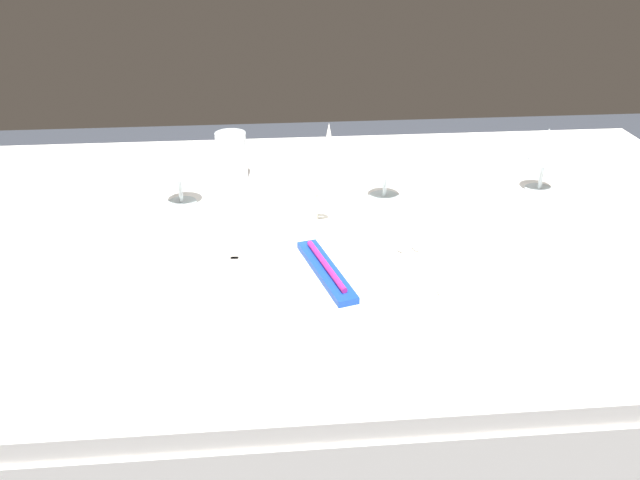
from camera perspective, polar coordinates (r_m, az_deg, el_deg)
The scene contains 13 objects.
dining_table at distance 1.33m, azimuth 1.08°, elevation -1.89°, with size 1.80×1.11×0.74m.
dinner_plate at distance 1.10m, azimuth 0.54°, elevation -3.45°, with size 0.25×0.25×0.02m, color white.
toothbrush_package at distance 1.09m, azimuth 0.54°, elevation -2.70°, with size 0.09×0.21×0.02m.
fork_outer at distance 1.13m, azimuth -7.84°, elevation -3.12°, with size 0.03×0.21×0.00m.
spoon_soup at distance 1.17m, azimuth 8.11°, elevation -2.06°, with size 0.03×0.20×0.01m.
spoon_dessert at distance 1.17m, azimuth 9.49°, elevation -1.96°, with size 0.03×0.21×0.01m.
saucer_left at distance 1.29m, azimuth -1.87°, elevation 1.54°, with size 0.13×0.13×0.01m, color white.
coffee_cup_left at distance 1.28m, azimuth -1.81°, elevation 3.07°, with size 0.10×0.08×0.07m.
wine_glass_centre at distance 1.38m, azimuth -12.62°, elevation 6.78°, with size 0.08×0.08×0.14m.
wine_glass_left at distance 1.39m, azimuth 5.92°, elevation 7.10°, with size 0.07×0.07×0.13m.
wine_glass_right at distance 1.50m, azimuth 19.56°, elevation 7.75°, with size 0.07×0.07×0.15m.
drink_tumbler at distance 1.51m, azimuth -7.91°, elevation 7.43°, with size 0.07×0.07×0.11m.
napkin_folded at distance 1.44m, azimuth 0.78°, elevation 7.50°, with size 0.06×0.06×0.15m, color white.
Camera 1 is at (-0.12, -1.15, 1.32)m, focal length 35.79 mm.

